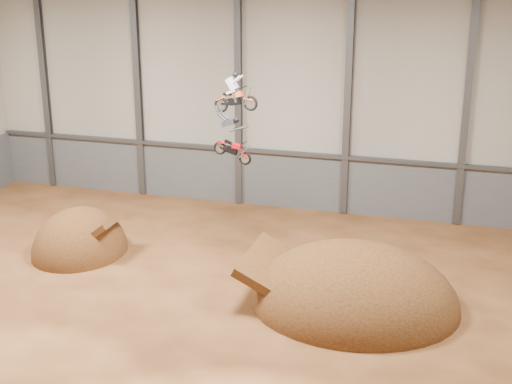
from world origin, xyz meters
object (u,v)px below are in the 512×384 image
Objects in this scene: landing_ramp at (353,304)px; fmx_rider_b at (231,135)px; fmx_rider_a at (237,90)px; takeoff_ramp at (80,252)px.

fmx_rider_b is at bearing 161.99° from landing_ramp.
fmx_rider_b is at bearing -84.25° from fmx_rider_a.
fmx_rider_a reaches higher than fmx_rider_b.
landing_ramp is 4.13× the size of fmx_rider_a.
fmx_rider_a is at bearing 6.83° from takeoff_ramp.
takeoff_ramp is 0.59× the size of landing_ramp.
takeoff_ramp is at bearing -164.48° from fmx_rider_a.
fmx_rider_a is at bearing 155.47° from landing_ramp.
fmx_rider_a is at bearing 98.21° from fmx_rider_b.
takeoff_ramp is 14.99m from landing_ramp.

